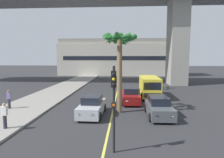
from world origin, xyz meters
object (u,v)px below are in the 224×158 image
car_queue_front (92,106)px  car_queue_second (131,96)px  palm_tree_near_median (120,47)px  palm_tree_mid_median (119,49)px  traffic_light_median_near (114,98)px  pedestrian_near_crosswalk (9,99)px  car_queue_third (159,107)px  delivery_van (149,86)px  pedestrian_far_along (5,115)px  palm_tree_far_median (120,48)px

car_queue_front → car_queue_second: same height
car_queue_front → palm_tree_near_median: palm_tree_near_median is taller
palm_tree_near_median → palm_tree_mid_median: (-0.01, -9.67, -0.78)m
traffic_light_median_near → car_queue_front: bearing=108.9°
pedestrian_near_crosswalk → car_queue_third: bearing=-4.4°
car_queue_front → traffic_light_median_near: size_ratio=0.99×
car_queue_front → delivery_van: bearing=53.8°
pedestrian_far_along → pedestrian_near_crosswalk: bearing=119.2°
traffic_light_median_near → pedestrian_near_crosswalk: (-9.57, 7.07, -1.72)m
car_queue_second → car_queue_third: same height
palm_tree_far_median → pedestrian_far_along: (-7.08, -4.55, -4.37)m
palm_tree_mid_median → pedestrian_far_along: palm_tree_mid_median is taller
delivery_van → palm_tree_near_median: bearing=104.7°
palm_tree_mid_median → palm_tree_far_median: 10.98m
delivery_van → traffic_light_median_near: size_ratio=1.25×
palm_tree_mid_median → pedestrian_far_along: (-6.66, -15.51, -4.72)m
car_queue_front → palm_tree_near_median: (1.76, 21.54, 5.77)m
palm_tree_mid_median → pedestrian_near_crosswalk: palm_tree_mid_median is taller
car_queue_second → delivery_van: bearing=52.9°
traffic_light_median_near → pedestrian_near_crosswalk: bearing=143.5°
car_queue_third → palm_tree_mid_median: 13.32m
delivery_van → traffic_light_median_near: (-3.38, -13.53, 1.43)m
pedestrian_near_crosswalk → delivery_van: bearing=26.5°
car_queue_second → pedestrian_near_crosswalk: size_ratio=2.56×
palm_tree_far_median → pedestrian_near_crosswalk: bearing=179.4°
palm_tree_far_median → pedestrian_far_along: bearing=-147.3°
pedestrian_far_along → car_queue_third: bearing=19.9°
delivery_van → palm_tree_mid_median: bearing=130.1°
palm_tree_near_median → palm_tree_mid_median: size_ratio=1.06×
car_queue_front → pedestrian_near_crosswalk: 7.57m
palm_tree_mid_median → pedestrian_near_crosswalk: size_ratio=4.62×
traffic_light_median_near → pedestrian_far_along: 7.59m
car_queue_second → palm_tree_near_median: size_ratio=0.52×
car_queue_second → palm_tree_mid_median: size_ratio=0.55×
palm_tree_near_median → palm_tree_far_median: (0.41, -20.63, -1.13)m
car_queue_second → palm_tree_near_median: (-1.45, 17.04, 5.77)m
palm_tree_near_median → pedestrian_far_along: (-6.66, -25.18, -5.49)m
car_queue_second → palm_tree_mid_median: (-1.46, 7.37, 4.99)m
palm_tree_mid_median → car_queue_third: bearing=-73.5°
car_queue_third → delivery_van: size_ratio=0.79×
palm_tree_near_median → pedestrian_far_along: size_ratio=4.90×
car_queue_second → palm_tree_far_median: palm_tree_far_median is taller
car_queue_second → palm_tree_far_median: bearing=-106.2°
delivery_van → pedestrian_far_along: delivery_van is taller
car_queue_front → pedestrian_near_crosswalk: bearing=172.4°
pedestrian_near_crosswalk → pedestrian_far_along: (2.59, -4.64, 0.00)m
car_queue_third → palm_tree_near_median: size_ratio=0.52×
palm_tree_near_median → pedestrian_near_crosswalk: 23.18m
car_queue_front → delivery_van: delivery_van is taller
car_queue_front → palm_tree_far_median: palm_tree_far_median is taller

